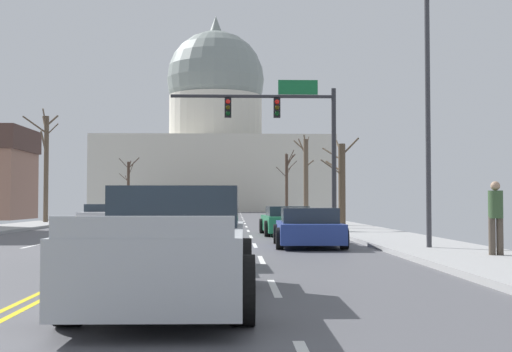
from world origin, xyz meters
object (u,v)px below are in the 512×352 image
object	(u,v)px
sedan_near_00	(286,221)
pedestrian_00	(496,214)
sedan_near_01	(308,228)
sedan_oncoming_00	(99,215)
sedan_oncoming_01	(123,213)
sedan_near_02	(180,238)
street_lamp_right	(419,69)
pickup_truck_near_03	(173,249)
signal_gantry	(289,123)

from	to	relation	value
sedan_near_00	pedestrian_00	distance (m)	12.96
sedan_near_01	sedan_oncoming_00	distance (m)	22.62
sedan_oncoming_01	pedestrian_00	xyz separation A→B (m)	(14.30, -33.29, 0.54)
sedan_near_01	sedan_near_02	xyz separation A→B (m)	(-3.50, -5.77, 0.02)
sedan_near_01	sedan_oncoming_01	xyz separation A→B (m)	(-10.44, 28.12, -0.00)
sedan_oncoming_00	sedan_oncoming_01	world-z (taller)	sedan_oncoming_00
street_lamp_right	pickup_truck_near_03	world-z (taller)	street_lamp_right
signal_gantry	sedan_oncoming_00	distance (m)	14.82
sedan_near_02	sedan_near_01	bearing A→B (deg)	58.73
sedan_near_01	pickup_truck_near_03	distance (m)	11.75
signal_gantry	pedestrian_00	bearing A→B (deg)	-77.49
sedan_oncoming_00	sedan_oncoming_01	xyz separation A→B (m)	(0.10, 8.11, -0.01)
street_lamp_right	sedan_oncoming_01	xyz separation A→B (m)	(-13.25, 30.63, -4.52)
signal_gantry	street_lamp_right	size ratio (longest dim) A/B	0.93
sedan_near_01	street_lamp_right	bearing A→B (deg)	-41.77
sedan_near_00	pedestrian_00	size ratio (longest dim) A/B	2.70
sedan_near_02	sedan_oncoming_00	xyz separation A→B (m)	(-7.04, 25.78, -0.02)
street_lamp_right	sedan_near_01	size ratio (longest dim) A/B	1.90
sedan_oncoming_01	signal_gantry	bearing A→B (deg)	-58.00
sedan_near_00	sedan_near_01	xyz separation A→B (m)	(0.13, -7.14, -0.00)
street_lamp_right	sedan_oncoming_00	distance (m)	26.57
sedan_near_00	sedan_near_01	bearing A→B (deg)	-88.93
sedan_near_02	pickup_truck_near_03	xyz separation A→B (m)	(0.35, -5.55, 0.15)
signal_gantry	sedan_near_01	xyz separation A→B (m)	(-0.27, -10.98, -4.60)
street_lamp_right	sedan_near_00	size ratio (longest dim) A/B	1.81
sedan_oncoming_00	pedestrian_00	bearing A→B (deg)	-60.24
sedan_near_02	pickup_truck_near_03	world-z (taller)	pickup_truck_near_03
pickup_truck_near_03	pedestrian_00	size ratio (longest dim) A/B	3.23
sedan_near_00	pedestrian_00	bearing A→B (deg)	-72.05
sedan_near_01	sedan_oncoming_01	distance (m)	30.00
sedan_near_01	sedan_near_02	world-z (taller)	sedan_near_02
pickup_truck_near_03	sedan_oncoming_00	size ratio (longest dim) A/B	1.18
street_lamp_right	sedan_oncoming_00	bearing A→B (deg)	120.67
signal_gantry	sedan_oncoming_01	size ratio (longest dim) A/B	1.85
street_lamp_right	sedan_near_00	world-z (taller)	street_lamp_right
street_lamp_right	sedan_near_00	distance (m)	11.05
sedan_oncoming_01	sedan_near_01	bearing A→B (deg)	-69.63
sedan_oncoming_01	sedan_near_02	bearing A→B (deg)	-78.43
signal_gantry	sedan_near_00	bearing A→B (deg)	-96.04
sedan_near_02	sedan_oncoming_01	size ratio (longest dim) A/B	1.06
pickup_truck_near_03	sedan_oncoming_01	world-z (taller)	pickup_truck_near_03
signal_gantry	sedan_near_02	distance (m)	17.77
sedan_near_00	sedan_near_02	xyz separation A→B (m)	(-3.37, -12.91, 0.02)
sedan_oncoming_00	sedan_oncoming_01	size ratio (longest dim) A/B	1.11
pedestrian_00	sedan_oncoming_00	bearing A→B (deg)	119.76
sedan_oncoming_00	pedestrian_00	xyz separation A→B (m)	(14.40, -25.18, 0.54)
street_lamp_right	sedan_near_02	distance (m)	8.41
sedan_near_01	pedestrian_00	xyz separation A→B (m)	(3.86, -5.17, 0.54)
sedan_near_00	sedan_oncoming_01	bearing A→B (deg)	116.17
sedan_near_00	pickup_truck_near_03	distance (m)	18.71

